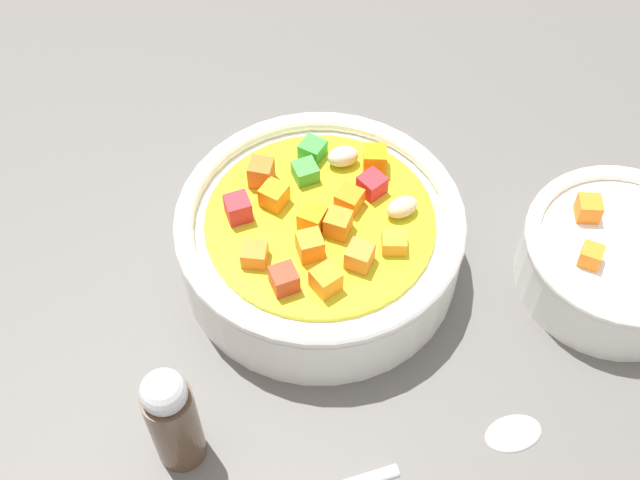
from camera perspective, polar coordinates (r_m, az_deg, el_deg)
ground_plane at (r=61.32cm, az=-0.00°, el=-2.18°), size 140.00×140.00×2.00cm
soup_bowl_main at (r=57.89cm, az=0.00°, el=0.19°), size 19.81×19.81×7.12cm
spoon at (r=52.85cm, az=4.56°, el=-15.49°), size 14.69×21.63×0.94cm
side_bowl_small at (r=61.19cm, az=19.69°, el=-1.18°), size 13.55×13.55×5.73cm
pepper_shaker at (r=50.13cm, az=-10.06°, el=-11.90°), size 3.00×3.00×9.38cm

